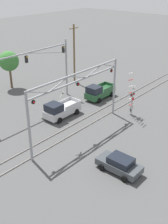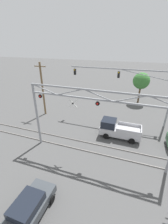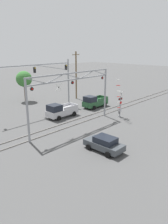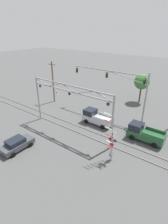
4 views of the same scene
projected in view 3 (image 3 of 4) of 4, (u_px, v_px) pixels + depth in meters
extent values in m
cube|color=gray|center=(72.00, 126.00, 28.32)|extent=(80.00, 0.08, 0.10)
cube|color=gray|center=(64.00, 123.00, 29.26)|extent=(80.00, 0.08, 0.10)
cylinder|color=gray|center=(27.00, 111.00, 22.61)|extent=(0.24, 0.24, 6.96)
cylinder|color=gray|center=(105.00, 93.00, 31.70)|extent=(0.24, 0.24, 6.96)
cube|color=gray|center=(72.00, 80.00, 26.41)|extent=(13.28, 0.14, 0.14)
cube|color=gray|center=(72.00, 73.00, 26.18)|extent=(13.28, 0.14, 0.14)
cube|color=gray|center=(36.00, 81.00, 22.66)|extent=(2.63, 0.08, 0.87)
cube|color=gray|center=(56.00, 78.00, 24.48)|extent=(2.63, 0.08, 0.87)
cube|color=gray|center=(72.00, 76.00, 26.29)|extent=(2.63, 0.08, 0.87)
cube|color=gray|center=(87.00, 74.00, 28.11)|extent=(2.63, 0.08, 0.87)
cube|color=gray|center=(100.00, 73.00, 29.93)|extent=(2.63, 0.08, 0.87)
cylinder|color=black|center=(32.00, 89.00, 22.46)|extent=(0.38, 0.10, 0.38)
sphere|color=red|center=(32.00, 89.00, 22.42)|extent=(0.18, 0.18, 0.18)
cylinder|color=gray|center=(32.00, 87.00, 22.40)|extent=(0.04, 0.04, 0.10)
cylinder|color=black|center=(72.00, 83.00, 26.51)|extent=(0.38, 0.10, 0.38)
sphere|color=red|center=(73.00, 83.00, 26.46)|extent=(0.18, 0.18, 0.18)
cylinder|color=gray|center=(72.00, 81.00, 26.44)|extent=(0.04, 0.04, 0.10)
cylinder|color=black|center=(102.00, 78.00, 30.56)|extent=(0.38, 0.10, 0.38)
sphere|color=red|center=(103.00, 78.00, 30.51)|extent=(0.18, 0.18, 0.18)
cylinder|color=gray|center=(102.00, 76.00, 30.49)|extent=(0.04, 0.04, 0.10)
cube|color=white|center=(59.00, 87.00, 24.93)|extent=(0.88, 0.03, 0.88)
cube|color=white|center=(59.00, 87.00, 24.93)|extent=(0.88, 0.03, 0.88)
cylinder|color=black|center=(59.00, 87.00, 24.91)|extent=(0.04, 0.04, 0.02)
cylinder|color=gray|center=(120.00, 104.00, 31.68)|extent=(0.16, 0.16, 3.81)
cylinder|color=#59595B|center=(120.00, 116.00, 32.21)|extent=(0.35, 0.35, 0.10)
cube|color=white|center=(121.00, 94.00, 31.16)|extent=(0.78, 0.03, 0.78)
cube|color=white|center=(121.00, 94.00, 31.16)|extent=(0.78, 0.03, 0.78)
cylinder|color=black|center=(121.00, 94.00, 31.15)|extent=(0.04, 0.04, 0.02)
cylinder|color=black|center=(119.00, 99.00, 31.25)|extent=(0.32, 0.09, 0.32)
sphere|color=red|center=(120.00, 99.00, 31.21)|extent=(0.16, 0.16, 0.16)
cylinder|color=black|center=(122.00, 99.00, 31.64)|extent=(0.32, 0.09, 0.32)
sphere|color=red|center=(122.00, 99.00, 31.60)|extent=(0.16, 0.16, 0.16)
cube|color=gray|center=(120.00, 99.00, 31.45)|extent=(0.64, 0.06, 0.06)
cube|color=red|center=(121.00, 103.00, 31.54)|extent=(0.44, 0.02, 0.32)
cube|color=#B2B2B7|center=(120.00, 110.00, 31.92)|extent=(0.36, 0.28, 0.56)
cylinder|color=red|center=(119.00, 108.00, 31.64)|extent=(0.84, 0.09, 0.20)
cylinder|color=white|center=(119.00, 102.00, 31.32)|extent=(0.84, 0.09, 0.20)
cylinder|color=red|center=(119.00, 97.00, 31.01)|extent=(0.84, 0.09, 0.20)
cylinder|color=white|center=(118.00, 91.00, 30.69)|extent=(0.84, 0.09, 0.20)
cylinder|color=red|center=(118.00, 85.00, 30.38)|extent=(0.84, 0.09, 0.20)
cylinder|color=white|center=(118.00, 80.00, 30.06)|extent=(0.84, 0.09, 0.20)
cube|color=#3F3F42|center=(119.00, 112.00, 31.93)|extent=(0.24, 0.12, 0.36)
cylinder|color=gray|center=(68.00, 83.00, 37.83)|extent=(0.24, 0.24, 7.94)
cube|color=gray|center=(34.00, 65.00, 32.15)|extent=(13.52, 0.14, 0.14)
cube|color=gray|center=(52.00, 68.00, 34.68)|extent=(6.78, 0.08, 1.28)
cylinder|color=gray|center=(34.00, 66.00, 32.19)|extent=(0.04, 0.04, 0.30)
cube|color=black|center=(35.00, 70.00, 32.35)|extent=(0.30, 0.26, 0.85)
sphere|color=yellow|center=(35.00, 68.00, 32.16)|extent=(0.18, 0.18, 0.18)
cylinder|color=gray|center=(66.00, 64.00, 36.56)|extent=(0.04, 0.04, 0.30)
cube|color=black|center=(66.00, 67.00, 36.72)|extent=(0.30, 0.26, 0.85)
sphere|color=yellow|center=(67.00, 66.00, 36.53)|extent=(0.18, 0.18, 0.18)
cube|color=#B7B7BC|center=(62.00, 112.00, 32.02)|extent=(4.81, 1.90, 0.86)
cube|color=black|center=(55.00, 108.00, 30.79)|extent=(1.69, 1.75, 0.89)
cube|color=#B7B7BC|center=(71.00, 107.00, 31.90)|extent=(2.72, 0.08, 0.40)
cube|color=#B7B7BC|center=(63.00, 105.00, 33.10)|extent=(2.72, 0.08, 0.40)
cube|color=#B7B7BC|center=(74.00, 105.00, 33.48)|extent=(0.10, 1.82, 0.40)
cylinder|color=black|center=(59.00, 118.00, 30.47)|extent=(0.68, 0.24, 0.68)
cylinder|color=black|center=(50.00, 115.00, 31.74)|extent=(0.68, 0.24, 0.68)
cylinder|color=black|center=(74.00, 114.00, 32.55)|extent=(0.68, 0.24, 0.68)
cylinder|color=black|center=(65.00, 111.00, 33.82)|extent=(0.68, 0.24, 0.68)
cube|color=#23512D|center=(95.00, 103.00, 37.26)|extent=(4.71, 1.90, 0.86)
cube|color=black|center=(90.00, 99.00, 36.04)|extent=(1.65, 1.75, 0.89)
cube|color=#23512D|center=(103.00, 99.00, 37.12)|extent=(2.66, 0.08, 0.40)
cube|color=#23512D|center=(95.00, 97.00, 38.32)|extent=(2.66, 0.08, 0.40)
cube|color=#23512D|center=(104.00, 97.00, 38.68)|extent=(0.10, 1.82, 0.40)
cylinder|color=black|center=(94.00, 108.00, 35.73)|extent=(0.68, 0.24, 0.68)
cylinder|color=black|center=(85.00, 106.00, 36.99)|extent=(0.68, 0.24, 0.68)
cylinder|color=black|center=(105.00, 104.00, 37.76)|extent=(0.68, 0.24, 0.68)
cylinder|color=black|center=(97.00, 103.00, 39.03)|extent=(0.68, 0.24, 0.68)
cube|color=#3D4247|center=(104.00, 145.00, 21.56)|extent=(1.79, 4.01, 0.61)
cube|color=black|center=(105.00, 140.00, 21.28)|extent=(1.52, 2.09, 0.57)
cylinder|color=black|center=(89.00, 147.00, 21.80)|extent=(0.24, 0.58, 0.58)
cylinder|color=black|center=(100.00, 141.00, 23.07)|extent=(0.24, 0.58, 0.58)
cylinder|color=black|center=(108.00, 155.00, 20.22)|extent=(0.24, 0.58, 0.58)
cylinder|color=black|center=(119.00, 148.00, 21.49)|extent=(0.24, 0.58, 0.58)
cylinder|color=brown|center=(76.00, 76.00, 42.43)|extent=(0.28, 0.28, 9.10)
cube|color=brown|center=(76.00, 55.00, 41.31)|extent=(1.80, 0.12, 0.12)
cylinder|color=silver|center=(73.00, 54.00, 40.71)|extent=(0.08, 0.08, 0.12)
cylinder|color=silver|center=(79.00, 54.00, 41.85)|extent=(0.08, 0.08, 0.12)
cylinder|color=brown|center=(25.00, 93.00, 41.46)|extent=(0.32, 0.32, 3.14)
sphere|color=#387533|center=(24.00, 79.00, 40.72)|extent=(2.95, 2.95, 2.95)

